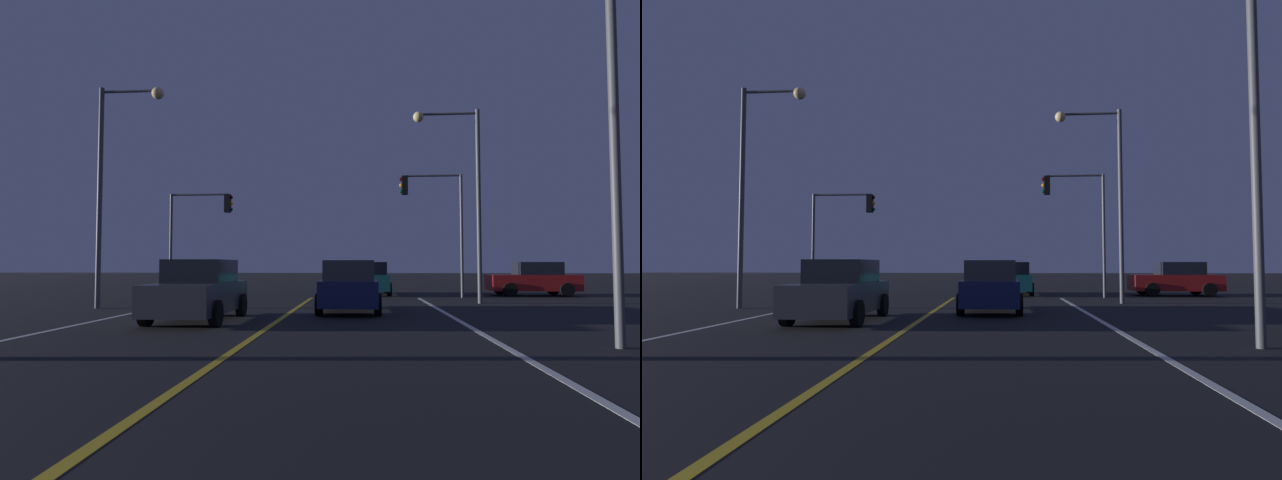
{
  "view_description": "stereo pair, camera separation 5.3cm",
  "coord_description": "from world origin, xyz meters",
  "views": [
    {
      "loc": [
        2.28,
        1.09,
        1.55
      ],
      "look_at": [
        0.58,
        22.45,
        2.61
      ],
      "focal_mm": 28.31,
      "sensor_mm": 36.0,
      "label": 1
    },
    {
      "loc": [
        2.34,
        1.09,
        1.55
      ],
      "look_at": [
        0.58,
        22.45,
        2.61
      ],
      "focal_mm": 28.31,
      "sensor_mm": 36.0,
      "label": 2
    }
  ],
  "objects": [
    {
      "name": "lane_edge_right",
      "position": [
        5.02,
        9.48,
        0.0
      ],
      "size": [
        0.16,
        30.97,
        0.01
      ],
      "primitive_type": "cube",
      "color": "silver",
      "rests_on": "ground"
    },
    {
      "name": "lane_center_divider",
      "position": [
        0.0,
        9.48,
        0.0
      ],
      "size": [
        0.16,
        30.97,
        0.01
      ],
      "primitive_type": "cube",
      "color": "gold",
      "rests_on": "ground"
    },
    {
      "name": "car_lead_same_lane",
      "position": [
        1.92,
        17.92,
        0.82
      ],
      "size": [
        2.02,
        4.3,
        1.7
      ],
      "rotation": [
        0.0,
        0.0,
        1.57
      ],
      "color": "black",
      "rests_on": "ground"
    },
    {
      "name": "car_ahead_far",
      "position": [
        2.83,
        27.59,
        0.82
      ],
      "size": [
        2.02,
        4.3,
        1.7
      ],
      "rotation": [
        0.0,
        0.0,
        1.57
      ],
      "color": "black",
      "rests_on": "ground"
    },
    {
      "name": "car_oncoming",
      "position": [
        -2.21,
        14.89,
        0.82
      ],
      "size": [
        2.02,
        4.3,
        1.7
      ],
      "rotation": [
        0.0,
        0.0,
        -1.57
      ],
      "color": "black",
      "rests_on": "ground"
    },
    {
      "name": "car_crossing_side",
      "position": [
        11.03,
        27.43,
        0.82
      ],
      "size": [
        4.3,
        2.02,
        1.7
      ],
      "rotation": [
        0.0,
        0.0,
        3.14
      ],
      "color": "black",
      "rests_on": "ground"
    },
    {
      "name": "traffic_light_near_right",
      "position": [
        5.77,
        25.47,
        4.34
      ],
      "size": [
        2.99,
        0.36,
        5.89
      ],
      "rotation": [
        0.0,
        0.0,
        3.14
      ],
      "color": "#4C4C51",
      "rests_on": "ground"
    },
    {
      "name": "traffic_light_near_left",
      "position": [
        -5.57,
        25.47,
        3.81
      ],
      "size": [
        3.19,
        0.36,
        5.1
      ],
      "color": "#4C4C51",
      "rests_on": "ground"
    },
    {
      "name": "street_lamp_right_near",
      "position": [
        6.68,
        10.94,
        5.22
      ],
      "size": [
        2.0,
        0.44,
        8.28
      ],
      "rotation": [
        0.0,
        0.0,
        3.14
      ],
      "color": "#4C4C51",
      "rests_on": "ground"
    },
    {
      "name": "street_lamp_left_mid",
      "position": [
        -6.55,
        18.52,
        5.1
      ],
      "size": [
        2.42,
        0.44,
        8.02
      ],
      "color": "#4C4C51",
      "rests_on": "ground"
    },
    {
      "name": "street_lamp_right_far",
      "position": [
        6.47,
        21.92,
        5.08
      ],
      "size": [
        2.7,
        0.44,
        7.93
      ],
      "rotation": [
        0.0,
        0.0,
        3.14
      ],
      "color": "#4C4C51",
      "rests_on": "ground"
    }
  ]
}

